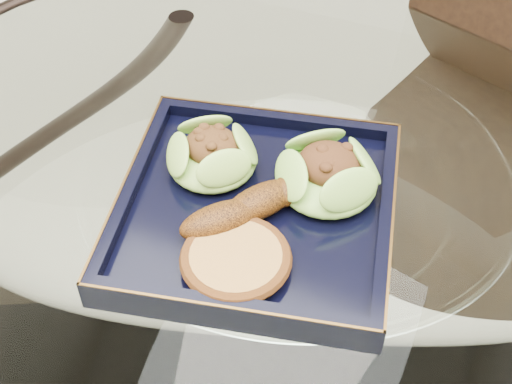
% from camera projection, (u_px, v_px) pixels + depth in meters
% --- Properties ---
extents(dining_table, '(1.13, 1.13, 0.77)m').
position_uv_depth(dining_table, '(289.00, 302.00, 0.85)').
color(dining_table, white).
rests_on(dining_table, ground).
extents(dining_chair, '(0.49, 0.49, 0.90)m').
position_uv_depth(dining_chair, '(452.00, 229.00, 1.05)').
color(dining_chair, black).
rests_on(dining_chair, ground).
extents(navy_plate, '(0.32, 0.32, 0.02)m').
position_uv_depth(navy_plate, '(256.00, 213.00, 0.72)').
color(navy_plate, black).
rests_on(navy_plate, dining_table).
extents(lettuce_wrap_left, '(0.12, 0.12, 0.03)m').
position_uv_depth(lettuce_wrap_left, '(212.00, 157.00, 0.73)').
color(lettuce_wrap_left, '#578B28').
rests_on(lettuce_wrap_left, navy_plate).
extents(lettuce_wrap_right, '(0.13, 0.13, 0.04)m').
position_uv_depth(lettuce_wrap_right, '(327.00, 177.00, 0.71)').
color(lettuce_wrap_right, '#65A42F').
rests_on(lettuce_wrap_right, navy_plate).
extents(roasted_plantain, '(0.12, 0.16, 0.03)m').
position_uv_depth(roasted_plantain, '(261.00, 201.00, 0.69)').
color(roasted_plantain, '#5D3009').
rests_on(roasted_plantain, navy_plate).
extents(crumb_patty, '(0.12, 0.12, 0.02)m').
position_uv_depth(crumb_patty, '(236.00, 260.00, 0.65)').
color(crumb_patty, '#BE8F3F').
rests_on(crumb_patty, navy_plate).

